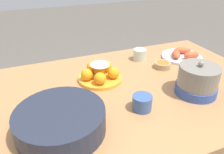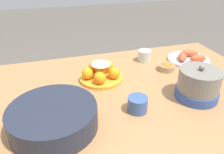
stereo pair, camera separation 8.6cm
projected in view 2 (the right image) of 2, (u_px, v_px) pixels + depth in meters
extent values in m
cylinder|color=#A87547|center=(186.00, 94.00, 1.71)|extent=(0.06, 0.06, 0.75)
cylinder|color=#A87547|center=(1.00, 128.00, 1.38)|extent=(0.06, 0.06, 0.75)
cube|color=#A87547|center=(124.00, 92.00, 1.02)|extent=(1.44, 0.89, 0.03)
cylinder|color=gold|center=(101.00, 78.00, 1.10)|extent=(0.22, 0.22, 0.02)
sphere|color=orange|center=(88.00, 73.00, 1.06)|extent=(0.06, 0.06, 0.06)
sphere|color=orange|center=(100.00, 78.00, 1.02)|extent=(0.06, 0.06, 0.06)
sphere|color=orange|center=(114.00, 73.00, 1.07)|extent=(0.06, 0.06, 0.06)
sphere|color=orange|center=(108.00, 66.00, 1.13)|extent=(0.06, 0.06, 0.06)
sphere|color=orange|center=(94.00, 66.00, 1.13)|extent=(0.06, 0.06, 0.06)
ellipsoid|color=white|center=(101.00, 64.00, 1.06)|extent=(0.10, 0.10, 0.02)
sphere|color=orange|center=(101.00, 71.00, 1.08)|extent=(0.06, 0.06, 0.06)
cylinder|color=#232838|center=(53.00, 117.00, 0.78)|extent=(0.31, 0.31, 0.09)
cylinder|color=brown|center=(52.00, 109.00, 0.76)|extent=(0.26, 0.26, 0.01)
cylinder|color=tan|center=(166.00, 67.00, 1.19)|extent=(0.09, 0.09, 0.03)
cylinder|color=#B26623|center=(167.00, 65.00, 1.18)|extent=(0.07, 0.07, 0.01)
cylinder|color=silver|center=(188.00, 60.00, 1.30)|extent=(0.24, 0.24, 0.01)
ellipsoid|color=#D1512D|center=(182.00, 57.00, 1.27)|extent=(0.10, 0.12, 0.04)
ellipsoid|color=#D1512D|center=(198.00, 58.00, 1.24)|extent=(0.10, 0.06, 0.05)
ellipsoid|color=#D1512D|center=(189.00, 53.00, 1.31)|extent=(0.11, 0.08, 0.04)
cylinder|color=beige|center=(144.00, 56.00, 1.28)|extent=(0.08, 0.08, 0.07)
cylinder|color=#38568E|center=(138.00, 104.00, 0.87)|extent=(0.08, 0.08, 0.06)
cylinder|color=#334C99|center=(196.00, 93.00, 0.95)|extent=(0.18, 0.18, 0.04)
cylinder|color=slate|center=(199.00, 80.00, 0.92)|extent=(0.17, 0.17, 0.09)
sphere|color=slate|center=(202.00, 68.00, 0.89)|extent=(0.02, 0.02, 0.02)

